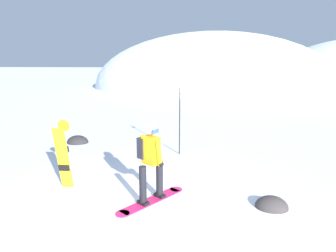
{
  "coord_description": "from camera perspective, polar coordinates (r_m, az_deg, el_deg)",
  "views": [
    {
      "loc": [
        1.11,
        -5.07,
        2.92
      ],
      "look_at": [
        0.01,
        3.7,
        1.0
      ],
      "focal_mm": 31.78,
      "sensor_mm": 36.0,
      "label": 1
    }
  ],
  "objects": [
    {
      "name": "ground_plane",
      "position": [
        5.96,
        -4.74,
        -17.14
      ],
      "size": [
        300.0,
        300.0,
        0.0
      ],
      "primitive_type": "plane",
      "color": "white"
    },
    {
      "name": "ridge_peak_main",
      "position": [
        36.85,
        8.52,
        7.55
      ],
      "size": [
        28.15,
        25.33,
        12.74
      ],
      "color": "white",
      "rests_on": "ground"
    },
    {
      "name": "snowboarder_main",
      "position": [
        6.23,
        -3.45,
        -6.51
      ],
      "size": [
        1.21,
        1.53,
        1.71
      ],
      "color": "#D11E5B",
      "rests_on": "ground"
    },
    {
      "name": "spare_snowboard",
      "position": [
        7.23,
        -19.45,
        -5.28
      ],
      "size": [
        0.28,
        0.34,
        1.63
      ],
      "color": "orange",
      "rests_on": "ground"
    },
    {
      "name": "piste_marker_near",
      "position": [
        9.37,
        2.25,
        1.96
      ],
      "size": [
        0.2,
        0.2,
        2.2
      ],
      "color": "black",
      "rests_on": "ground"
    },
    {
      "name": "rock_dark",
      "position": [
        11.44,
        -16.92,
        -3.09
      ],
      "size": [
        0.79,
        0.67,
        0.55
      ],
      "color": "#282628",
      "rests_on": "ground"
    },
    {
      "name": "rock_mid",
      "position": [
        6.65,
        19.22,
        -14.5
      ],
      "size": [
        0.67,
        0.57,
        0.47
      ],
      "color": "#383333",
      "rests_on": "ground"
    }
  ]
}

